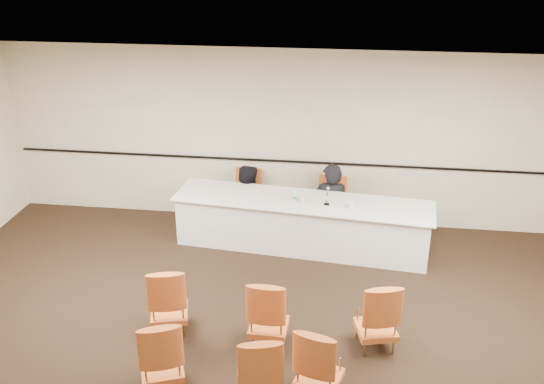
{
  "coord_description": "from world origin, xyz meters",
  "views": [
    {
      "loc": [
        0.86,
        -5.6,
        4.81
      ],
      "look_at": [
        -0.22,
        2.6,
        1.12
      ],
      "focal_mm": 40.0,
      "sensor_mm": 36.0,
      "label": 1
    }
  ],
  "objects": [
    {
      "name": "aud_chair_front_mid",
      "position": [
        0.02,
        0.49,
        0.47
      ],
      "size": [
        0.52,
        0.52,
        0.95
      ],
      "primitive_type": null,
      "rotation": [
        0.0,
        0.0,
        -0.03
      ],
      "color": "#AA471E",
      "rests_on": "ground"
    },
    {
      "name": "wall_back",
      "position": [
        0.0,
        4.0,
        1.5
      ],
      "size": [
        10.0,
        0.04,
        3.0
      ],
      "primitive_type": "cube",
      "color": "beige",
      "rests_on": "ground"
    },
    {
      "name": "aud_chair_back_right",
      "position": [
        0.69,
        -0.36,
        0.47
      ],
      "size": [
        0.62,
        0.62,
        0.95
      ],
      "primitive_type": null,
      "rotation": [
        0.0,
        0.0,
        -0.28
      ],
      "color": "#AA471E",
      "rests_on": "ground"
    },
    {
      "name": "wall_rail",
      "position": [
        0.0,
        3.96,
        1.1
      ],
      "size": [
        9.8,
        0.04,
        0.03
      ],
      "primitive_type": "cube",
      "color": "black",
      "rests_on": "wall_back"
    },
    {
      "name": "floor",
      "position": [
        0.0,
        0.0,
        0.0
      ],
      "size": [
        10.0,
        10.0,
        0.0
      ],
      "primitive_type": "plane",
      "color": "black",
      "rests_on": "ground"
    },
    {
      "name": "coffee_cup",
      "position": [
        0.97,
        2.81,
        0.88
      ],
      "size": [
        0.08,
        0.08,
        0.13
      ],
      "primitive_type": "cylinder",
      "rotation": [
        0.0,
        0.0,
        -0.04
      ],
      "color": "white",
      "rests_on": "panel_table"
    },
    {
      "name": "microphone",
      "position": [
        0.59,
        2.9,
        0.94
      ],
      "size": [
        0.1,
        0.19,
        0.25
      ],
      "primitive_type": null,
      "rotation": [
        0.0,
        0.0,
        -0.07
      ],
      "color": "black",
      "rests_on": "panel_table"
    },
    {
      "name": "panelist_second_chair",
      "position": [
        -0.82,
        3.72,
        0.47
      ],
      "size": [
        0.55,
        0.55,
        0.95
      ],
      "primitive_type": null,
      "rotation": [
        0.0,
        0.0,
        -0.1
      ],
      "color": "#AA471E",
      "rests_on": "ground"
    },
    {
      "name": "panelist_main",
      "position": [
        0.63,
        3.57,
        0.38
      ],
      "size": [
        0.67,
        0.48,
        1.74
      ],
      "primitive_type": "imported",
      "rotation": [
        0.0,
        0.0,
        3.24
      ],
      "color": "black",
      "rests_on": "ground"
    },
    {
      "name": "panelist_second",
      "position": [
        -0.82,
        3.72,
        0.25
      ],
      "size": [
        0.87,
        0.72,
        1.66
      ],
      "primitive_type": "imported",
      "rotation": [
        0.0,
        0.0,
        3.26
      ],
      "color": "black",
      "rests_on": "ground"
    },
    {
      "name": "panelist_main_chair",
      "position": [
        0.63,
        3.57,
        0.47
      ],
      "size": [
        0.55,
        0.55,
        0.95
      ],
      "primitive_type": null,
      "rotation": [
        0.0,
        0.0,
        -0.1
      ],
      "color": "#AA471E",
      "rests_on": "ground"
    },
    {
      "name": "aud_chair_front_right",
      "position": [
        1.32,
        0.61,
        0.47
      ],
      "size": [
        0.61,
        0.61,
        0.95
      ],
      "primitive_type": null,
      "rotation": [
        0.0,
        0.0,
        0.25
      ],
      "color": "#AA471E",
      "rests_on": "ground"
    },
    {
      "name": "aud_chair_front_left",
      "position": [
        -1.28,
        0.6,
        0.47
      ],
      "size": [
        0.61,
        0.61,
        0.95
      ],
      "primitive_type": null,
      "rotation": [
        0.0,
        0.0,
        0.25
      ],
      "color": "#AA471E",
      "rests_on": "ground"
    },
    {
      "name": "aud_chair_back_mid",
      "position": [
        0.06,
        -0.56,
        0.47
      ],
      "size": [
        0.6,
        0.6,
        0.95
      ],
      "primitive_type": null,
      "rotation": [
        0.0,
        0.0,
        0.24
      ],
      "color": "#AA471E",
      "rests_on": "ground"
    },
    {
      "name": "water_bottle",
      "position": [
        0.09,
        2.99,
        0.92
      ],
      "size": [
        0.08,
        0.08,
        0.21
      ],
      "primitive_type": null,
      "rotation": [
        0.0,
        0.0,
        -0.31
      ],
      "color": "teal",
      "rests_on": "panel_table"
    },
    {
      "name": "aud_chair_back_left",
      "position": [
        -1.06,
        -0.45,
        0.47
      ],
      "size": [
        0.65,
        0.65,
        0.95
      ],
      "primitive_type": null,
      "rotation": [
        0.0,
        0.0,
        0.37
      ],
      "color": "#AA471E",
      "rests_on": "ground"
    },
    {
      "name": "drinking_glass",
      "position": [
        0.22,
        2.91,
        0.87
      ],
      "size": [
        0.08,
        0.08,
        0.1
      ],
      "primitive_type": "cylinder",
      "rotation": [
        0.0,
        0.0,
        -0.36
      ],
      "color": "silver",
      "rests_on": "panel_table"
    },
    {
      "name": "panel_table",
      "position": [
        0.2,
        3.02,
        0.41
      ],
      "size": [
        4.16,
        1.35,
        0.82
      ],
      "primitive_type": null,
      "rotation": [
        0.0,
        0.0,
        -0.1
      ],
      "color": "white",
      "rests_on": "ground"
    },
    {
      "name": "papers",
      "position": [
        0.62,
        2.9,
        0.82
      ],
      "size": [
        0.36,
        0.31,
        0.0
      ],
      "primitive_type": "cube",
      "rotation": [
        0.0,
        0.0,
        -0.36
      ],
      "color": "white",
      "rests_on": "panel_table"
    },
    {
      "name": "ceiling",
      "position": [
        0.0,
        0.0,
        3.0
      ],
      "size": [
        10.0,
        10.0,
        0.0
      ],
      "primitive_type": "plane",
      "rotation": [
        3.14,
        0.0,
        0.0
      ],
      "color": "white",
      "rests_on": "ground"
    }
  ]
}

